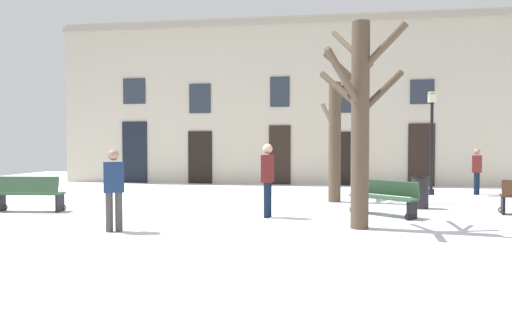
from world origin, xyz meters
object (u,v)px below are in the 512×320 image
tree_left_of_center (359,113)px  litter_bin (420,192)px  tree_foreground (336,136)px  person_strolling (477,169)px  person_by_shop_door (114,187)px  streetlamp (432,131)px  bench_by_litter_bin (29,193)px  person_crossing_plaza (268,176)px  bench_facing_shops (384,197)px

tree_left_of_center → litter_bin: (1.89, 3.11, -1.92)m
tree_foreground → person_strolling: bearing=27.8°
person_by_shop_door → person_strolling: person_by_shop_door is taller
streetlamp → bench_by_litter_bin: 12.54m
tree_foreground → litter_bin: bearing=-27.8°
litter_bin → tree_left_of_center: bearing=-121.2°
person_strolling → person_crossing_plaza: bearing=164.2°
person_by_shop_door → person_crossing_plaza: (2.80, 2.13, 0.08)m
tree_left_of_center → bench_by_litter_bin: bearing=172.4°
tree_left_of_center → bench_by_litter_bin: tree_left_of_center is taller
litter_bin → person_strolling: bearing=54.2°
tree_left_of_center → bench_by_litter_bin: (-8.14, 1.09, -1.88)m
tree_left_of_center → litter_bin: bearing=58.8°
tree_left_of_center → person_by_shop_door: size_ratio=2.73×
litter_bin → person_crossing_plaza: 4.43m
litter_bin → person_crossing_plaza: bearing=-152.4°
bench_facing_shops → person_strolling: bearing=92.3°
tree_left_of_center → person_crossing_plaza: size_ratio=2.55×
litter_bin → bench_facing_shops: bearing=-129.4°
tree_foreground → bench_by_litter_bin: (-7.83, -3.19, -1.49)m
streetlamp → bench_by_litter_bin: (-11.15, -5.47, -1.72)m
bench_facing_shops → person_crossing_plaza: bearing=-127.6°
tree_foreground → person_crossing_plaza: 3.75m
tree_foreground → person_strolling: 5.64m
litter_bin → tree_foreground: bearing=152.2°
streetlamp → person_crossing_plaza: 7.53m
litter_bin → bench_facing_shops: litter_bin is taller
tree_foreground → person_strolling: tree_foreground is taller
person_crossing_plaza → person_strolling: bearing=140.9°
streetlamp → person_strolling: size_ratio=2.25×
person_crossing_plaza → tree_left_of_center: bearing=71.4°
bench_by_litter_bin → person_by_shop_door: bearing=141.2°
tree_foreground → person_by_shop_door: (-4.49, -5.33, -1.08)m
tree_left_of_center → litter_bin: 4.12m
streetlamp → litter_bin: streetlamp is taller
person_by_shop_door → person_strolling: size_ratio=1.02×
person_strolling → person_by_shop_door: bearing=163.1°
tree_left_of_center → streetlamp: (3.01, 6.56, -0.16)m
tree_left_of_center → person_strolling: bearing=56.2°
bench_facing_shops → person_strolling: person_strolling is taller
person_crossing_plaza → streetlamp: bearing=147.2°
streetlamp → bench_by_litter_bin: size_ratio=2.07×
bench_by_litter_bin → person_strolling: 13.97m
litter_bin → bench_by_litter_bin: size_ratio=0.50×
bench_facing_shops → litter_bin: bearing=89.7°
streetlamp → person_crossing_plaza: streetlamp is taller
litter_bin → person_by_shop_door: 7.90m
person_strolling → tree_foreground: bearing=150.7°
litter_bin → person_by_shop_door: size_ratio=0.53×
litter_bin → person_strolling: (2.69, 3.74, 0.44)m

